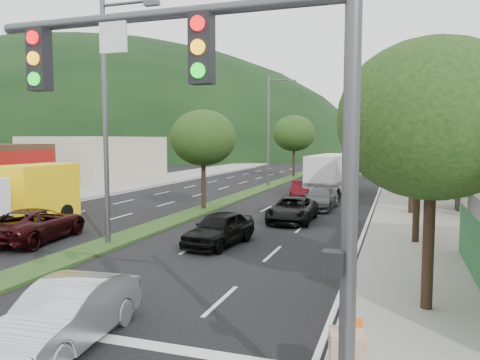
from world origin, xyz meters
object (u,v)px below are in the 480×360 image
(car_queue_a, at_px, (219,229))
(traffic_signal, at_px, (244,119))
(car_queue_c, at_px, (301,189))
(tree_r_a, at_px, (433,120))
(tree_r_d, at_px, (409,128))
(streetlight_near, at_px, (109,108))
(streetlight_mid, at_px, (271,126))
(suv_maroon, at_px, (36,224))
(a_frame_sign, at_px, (347,354))
(tree_r_c, at_px, (413,132))
(box_truck, at_px, (28,196))
(motorhome, at_px, (330,173))
(tree_med_near, at_px, (203,138))
(car_queue_d, at_px, (292,210))
(tree_med_far, at_px, (294,133))
(tree_r_e, at_px, (407,134))
(sedan_silver, at_px, (67,314))
(car_queue_b, at_px, (320,198))
(tree_r_b, at_px, (419,122))

(car_queue_a, bearing_deg, traffic_signal, -59.10)
(traffic_signal, bearing_deg, car_queue_c, 99.41)
(traffic_signal, xyz_separation_m, tree_r_a, (2.97, 5.54, 0.17))
(tree_r_d, height_order, streetlight_near, streetlight_near)
(streetlight_near, distance_m, streetlight_mid, 25.00)
(streetlight_near, height_order, streetlight_mid, same)
(suv_maroon, distance_m, a_frame_sign, 16.07)
(tree_r_c, distance_m, a_frame_sign, 20.87)
(box_truck, height_order, motorhome, motorhome)
(tree_med_near, bearing_deg, car_queue_d, -20.48)
(traffic_signal, bearing_deg, tree_r_c, 82.15)
(tree_r_d, xyz_separation_m, car_queue_d, (-5.97, -14.25, -4.53))
(tree_med_near, height_order, streetlight_near, streetlight_near)
(box_truck, bearing_deg, streetlight_near, 160.61)
(tree_r_c, height_order, tree_med_far, tree_med_far)
(tree_r_a, bearing_deg, tree_r_e, 90.00)
(tree_med_near, bearing_deg, suv_maroon, -108.13)
(car_queue_d, bearing_deg, tree_med_near, 157.84)
(streetlight_near, relative_size, car_queue_d, 2.13)
(motorhome, bearing_deg, streetlight_near, -102.48)
(tree_r_e, height_order, car_queue_c, tree_r_e)
(car_queue_a, distance_m, box_truck, 11.34)
(traffic_signal, bearing_deg, tree_med_near, 114.80)
(tree_r_d, bearing_deg, car_queue_c, -151.06)
(streetlight_near, bearing_deg, car_queue_a, 18.79)
(tree_r_e, bearing_deg, a_frame_sign, -92.12)
(traffic_signal, height_order, car_queue_a, traffic_signal)
(tree_r_e, relative_size, box_truck, 1.07)
(streetlight_near, xyz_separation_m, motorhome, (6.03, 20.69, -3.92))
(car_queue_a, bearing_deg, a_frame_sign, -50.21)
(motorhome, bearing_deg, tree_r_d, 16.51)
(tree_r_c, bearing_deg, car_queue_c, 142.09)
(streetlight_mid, relative_size, car_queue_a, 2.45)
(a_frame_sign, bearing_deg, suv_maroon, 137.61)
(sedan_silver, bearing_deg, tree_r_e, 74.57)
(tree_med_far, distance_m, car_queue_c, 19.20)
(traffic_signal, height_order, box_truck, traffic_signal)
(tree_r_a, relative_size, box_truck, 1.06)
(sedan_silver, relative_size, car_queue_b, 0.92)
(tree_r_a, xyz_separation_m, tree_r_c, (0.00, 16.00, -0.07))
(tree_med_near, bearing_deg, tree_med_far, 90.00)
(streetlight_near, height_order, motorhome, streetlight_near)
(tree_med_far, bearing_deg, box_truck, -101.70)
(tree_r_c, bearing_deg, tree_r_b, -90.00)
(tree_r_c, xyz_separation_m, a_frame_sign, (-1.50, -20.42, -4.03))
(tree_r_b, distance_m, car_queue_b, 11.21)
(tree_r_a, distance_m, car_queue_a, 10.23)
(sedan_silver, relative_size, car_queue_a, 1.02)
(tree_r_c, distance_m, tree_r_e, 20.00)
(car_queue_a, distance_m, motorhome, 19.40)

